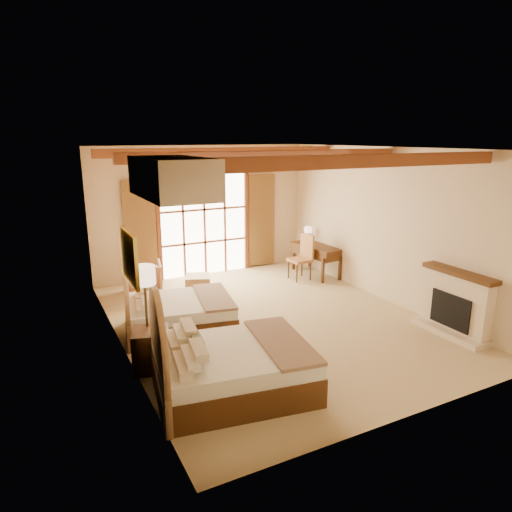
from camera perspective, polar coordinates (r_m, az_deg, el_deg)
floor at (r=8.80m, az=1.84°, el=-8.01°), size 7.00×7.00×0.00m
wall_back at (r=11.45m, az=-6.61°, el=5.58°), size 5.50×0.00×5.50m
wall_left at (r=7.42m, az=-17.01°, el=0.02°), size 0.00×7.00×7.00m
wall_right at (r=9.92m, az=16.01°, el=3.69°), size 0.00×7.00×7.00m
ceiling at (r=8.12m, az=2.03°, el=13.30°), size 7.00×7.00×0.00m
ceiling_beams at (r=8.12m, az=2.02°, el=12.46°), size 5.39×4.60×0.18m
french_doors at (r=11.45m, az=-6.46°, el=3.81°), size 3.95×0.08×2.60m
fireplace at (r=8.78m, az=23.65°, el=-5.78°), size 0.46×1.40×1.16m
painting at (r=6.67m, az=-15.53°, el=-0.14°), size 0.06×0.95×0.75m
canopy_valance at (r=5.34m, az=-10.37°, el=9.66°), size 0.70×1.40×0.45m
bed_near at (r=6.32m, az=-4.18°, el=-13.53°), size 2.31×1.87×1.37m
bed_far at (r=8.31m, az=-10.48°, el=-6.87°), size 2.13×1.75×1.24m
nightstand at (r=7.13m, az=-12.95°, el=-11.34°), size 0.66×0.66×0.63m
floor_lamp at (r=6.90m, az=-13.79°, el=-3.11°), size 0.33×0.33×1.57m
armchair at (r=10.36m, az=-13.93°, el=-2.74°), size 0.94×0.96×0.74m
ottoman at (r=10.31m, az=-7.27°, el=-3.50°), size 0.70×0.70×0.39m
desk at (r=11.59m, az=7.52°, el=-0.37°), size 0.77×1.47×0.76m
desk_chair at (r=11.19m, az=5.59°, el=-1.20°), size 0.52×0.52×1.11m
desk_lamp at (r=11.85m, az=6.54°, el=3.20°), size 0.19×0.19×0.38m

